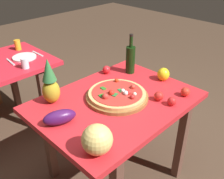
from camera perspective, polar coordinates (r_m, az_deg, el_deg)
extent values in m
plane|color=#4C3828|center=(2.25, 0.67, -18.42)|extent=(10.00, 10.00, 0.00)
cube|color=brown|center=(2.08, 15.26, -11.36)|extent=(0.06, 0.06, 0.70)
cube|color=brown|center=(2.06, -13.89, -11.43)|extent=(0.06, 0.06, 0.70)
cube|color=brown|center=(2.41, 0.60, -3.64)|extent=(0.06, 0.06, 0.70)
cube|color=red|center=(1.78, 0.80, -2.83)|extent=(1.11, 0.82, 0.04)
cube|color=brown|center=(2.52, -14.91, -3.06)|extent=(0.06, 0.06, 0.70)
cube|color=brown|center=(3.03, -21.26, 1.74)|extent=(0.06, 0.06, 0.70)
cylinder|color=brown|center=(1.78, 1.14, -1.62)|extent=(0.44, 0.44, 0.02)
cylinder|color=#E5AC67|center=(1.77, 1.15, -0.97)|extent=(0.40, 0.40, 0.02)
cylinder|color=red|center=(1.76, 1.15, -0.61)|extent=(0.35, 0.35, 0.00)
sphere|color=red|center=(1.69, -1.53, -1.57)|extent=(0.04, 0.04, 0.04)
sphere|color=red|center=(1.81, 4.70, 0.59)|extent=(0.04, 0.04, 0.04)
sphere|color=red|center=(1.89, 1.03, 2.02)|extent=(0.03, 0.03, 0.03)
sphere|color=red|center=(1.73, -0.12, -0.73)|extent=(0.04, 0.04, 0.04)
sphere|color=red|center=(1.69, 4.60, -1.70)|extent=(0.03, 0.03, 0.03)
sphere|color=red|center=(1.74, 3.77, -0.70)|extent=(0.03, 0.03, 0.03)
cube|color=#257434|center=(1.72, 0.65, -1.16)|extent=(0.05, 0.04, 0.00)
cube|color=#2C6F22|center=(1.80, -1.98, 0.28)|extent=(0.03, 0.05, 0.00)
cube|color=#277421|center=(1.72, -2.26, -1.28)|extent=(0.05, 0.04, 0.00)
cube|color=#296E39|center=(1.70, -1.76, -1.56)|extent=(0.05, 0.05, 0.00)
cube|color=#2A7837|center=(1.77, 1.92, -0.19)|extent=(0.04, 0.05, 0.00)
sphere|color=white|center=(1.73, 3.10, -0.81)|extent=(0.03, 0.03, 0.03)
sphere|color=white|center=(1.76, 2.47, -0.28)|extent=(0.03, 0.03, 0.03)
sphere|color=white|center=(1.73, 5.14, -1.01)|extent=(0.03, 0.03, 0.03)
cylinder|color=black|center=(2.10, 4.14, 6.63)|extent=(0.08, 0.08, 0.22)
cylinder|color=black|center=(2.05, 4.31, 10.67)|extent=(0.03, 0.03, 0.09)
cylinder|color=black|center=(2.03, 4.36, 12.08)|extent=(0.03, 0.03, 0.02)
ellipsoid|color=#B39623|center=(1.75, -13.48, -0.41)|extent=(0.12, 0.12, 0.17)
cone|color=#2F723A|center=(1.68, -14.13, 4.34)|extent=(0.09, 0.09, 0.16)
sphere|color=#E9CA70|center=(1.31, -3.37, -11.15)|extent=(0.16, 0.16, 0.16)
ellipsoid|color=yellow|center=(2.04, 11.44, 3.36)|extent=(0.10, 0.10, 0.11)
ellipsoid|color=#42144E|center=(1.55, -11.68, -6.10)|extent=(0.22, 0.16, 0.09)
sphere|color=red|center=(2.11, -1.26, 4.47)|extent=(0.07, 0.07, 0.07)
sphere|color=red|center=(1.74, 13.30, -2.58)|extent=(0.06, 0.06, 0.06)
sphere|color=red|center=(1.87, 16.15, -0.52)|extent=(0.07, 0.07, 0.07)
sphere|color=red|center=(1.77, 10.46, -1.46)|extent=(0.07, 0.07, 0.07)
cylinder|color=gold|center=(2.77, -20.43, 9.36)|extent=(0.06, 0.06, 0.10)
cylinder|color=silver|center=(2.33, -18.98, 5.62)|extent=(0.06, 0.06, 0.09)
cylinder|color=white|center=(2.56, -19.06, 6.87)|extent=(0.22, 0.22, 0.02)
cube|color=silver|center=(2.51, -21.84, 5.78)|extent=(0.03, 0.18, 0.01)
cube|color=silver|center=(2.62, -16.36, 7.73)|extent=(0.02, 0.18, 0.01)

